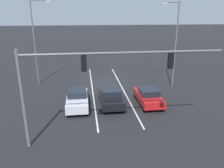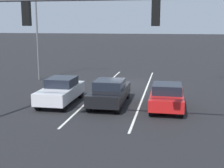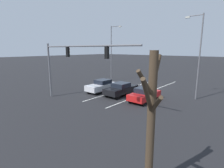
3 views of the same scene
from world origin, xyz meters
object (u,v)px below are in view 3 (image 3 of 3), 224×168
traffic_signal_gantry (70,58)px  street_lamp_left_shoulder (198,52)px  street_lamp_right_shoulder (112,50)px  car_black_midlane_front (121,89)px  bare_tree_near (151,119)px  car_silver_rightlane_front (102,86)px  car_red_leftlane_front (144,94)px

traffic_signal_gantry → street_lamp_left_shoulder: 13.34m
traffic_signal_gantry → street_lamp_right_shoulder: street_lamp_right_shoulder is taller
car_black_midlane_front → bare_tree_near: (-9.51, 10.75, 2.19)m
street_lamp_left_shoulder → bare_tree_near: bearing=99.0°
street_lamp_right_shoulder → street_lamp_left_shoulder: size_ratio=1.03×
car_silver_rightlane_front → street_lamp_left_shoulder: street_lamp_left_shoulder is taller
traffic_signal_gantry → bare_tree_near: (-11.54, 5.00, -1.60)m
car_red_leftlane_front → street_lamp_left_shoulder: street_lamp_left_shoulder is taller
street_lamp_left_shoulder → car_silver_rightlane_front: bearing=22.1°
car_red_leftlane_front → traffic_signal_gantry: size_ratio=0.34×
bare_tree_near → car_black_midlane_front: bearing=-48.5°
car_black_midlane_front → street_lamp_right_shoulder: (7.35, -7.03, 4.52)m
car_red_leftlane_front → bare_tree_near: 12.30m
car_silver_rightlane_front → traffic_signal_gantry: size_ratio=0.36×
car_silver_rightlane_front → car_red_leftlane_front: car_silver_rightlane_front is taller
car_red_leftlane_front → street_lamp_right_shoulder: bearing=-34.5°
car_black_midlane_front → traffic_signal_gantry: size_ratio=0.39×
car_black_midlane_front → car_red_leftlane_front: 3.37m
car_silver_rightlane_front → car_black_midlane_front: bearing=-175.7°
car_silver_rightlane_front → bare_tree_near: size_ratio=0.81×
car_silver_rightlane_front → car_red_leftlane_front: size_ratio=1.06×
car_black_midlane_front → bare_tree_near: size_ratio=0.86×
car_silver_rightlane_front → car_red_leftlane_front: (-6.31, 0.11, -0.05)m
street_lamp_right_shoulder → bare_tree_near: street_lamp_right_shoulder is taller
street_lamp_left_shoulder → street_lamp_right_shoulder: bearing=-12.2°
car_silver_rightlane_front → street_lamp_right_shoulder: size_ratio=0.47×
car_black_midlane_front → street_lamp_left_shoulder: (-7.18, -3.89, 4.34)m
car_red_leftlane_front → bare_tree_near: bare_tree_near is taller
car_silver_rightlane_front → street_lamp_left_shoulder: 11.76m
car_silver_rightlane_front → street_lamp_left_shoulder: size_ratio=0.49×
car_black_midlane_front → traffic_signal_gantry: 7.18m
car_silver_rightlane_front → car_red_leftlane_front: bearing=179.0°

